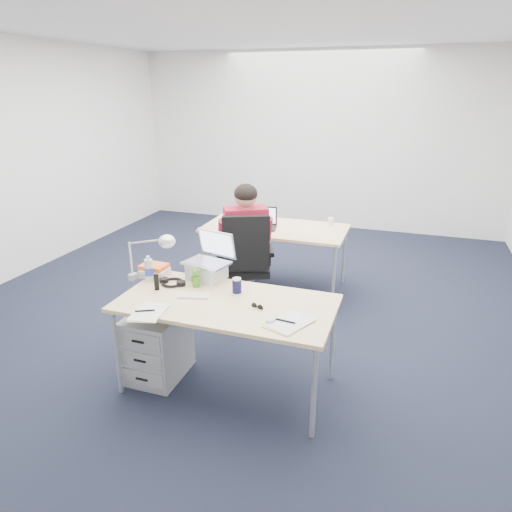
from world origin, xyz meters
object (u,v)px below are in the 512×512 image
(wireless_keyboard, at_px, (194,296))
(far_cup, at_px, (330,222))
(office_chair, at_px, (245,285))
(desk_lamp, at_px, (145,256))
(headphones, at_px, (172,282))
(cordless_phone, at_px, (157,282))
(sunglasses, at_px, (257,307))
(desk_far, at_px, (275,231))
(drawer_pedestal_near, at_px, (158,345))
(seated_person, at_px, (244,247))
(water_bottle, at_px, (149,269))
(drawer_pedestal_far, at_px, (233,263))
(bear_figurine, at_px, (196,278))
(desk_near, at_px, (226,307))
(silver_laptop, at_px, (206,257))
(dark_laptop, at_px, (261,218))
(book_stack, at_px, (154,271))
(can_koozie, at_px, (237,285))
(computer_mouse, at_px, (271,320))

(wireless_keyboard, relative_size, far_cup, 2.59)
(office_chair, xyz_separation_m, desk_lamp, (-0.45, -1.08, 0.64))
(headphones, bearing_deg, cordless_phone, -108.82)
(headphones, bearing_deg, sunglasses, -9.97)
(desk_far, xyz_separation_m, drawer_pedestal_near, (-0.38, -2.01, -0.41))
(office_chair, height_order, seated_person, seated_person)
(water_bottle, bearing_deg, drawer_pedestal_far, 88.20)
(seated_person, distance_m, drawer_pedestal_near, 1.49)
(wireless_keyboard, height_order, desk_lamp, desk_lamp)
(water_bottle, relative_size, bear_figurine, 1.42)
(desk_far, bearing_deg, bear_figurine, -93.81)
(drawer_pedestal_near, bearing_deg, desk_near, 4.41)
(desk_far, bearing_deg, far_cup, 23.26)
(silver_laptop, height_order, dark_laptop, silver_laptop)
(silver_laptop, relative_size, bear_figurine, 2.48)
(book_stack, distance_m, dark_laptop, 1.66)
(office_chair, distance_m, drawer_pedestal_near, 1.29)
(silver_laptop, distance_m, dark_laptop, 1.52)
(can_koozie, bearing_deg, computer_mouse, -43.83)
(can_koozie, distance_m, water_bottle, 0.76)
(desk_far, distance_m, wireless_keyboard, 1.96)
(seated_person, distance_m, bear_figurine, 1.22)
(office_chair, distance_m, book_stack, 1.16)
(water_bottle, bearing_deg, desk_near, -11.69)
(can_koozie, relative_size, water_bottle, 0.55)
(desk_far, distance_m, far_cup, 0.64)
(computer_mouse, xyz_separation_m, book_stack, (-1.15, 0.45, 0.03))
(wireless_keyboard, bearing_deg, desk_lamp, 150.20)
(book_stack, bearing_deg, bear_figurine, -10.81)
(far_cup, bearing_deg, computer_mouse, -89.35)
(desk_near, height_order, water_bottle, water_bottle)
(sunglasses, relative_size, desk_lamp, 0.23)
(drawer_pedestal_near, bearing_deg, headphones, 75.15)
(drawer_pedestal_near, relative_size, desk_lamp, 1.25)
(desk_far, height_order, drawer_pedestal_near, desk_far)
(desk_near, distance_m, desk_lamp, 0.81)
(drawer_pedestal_near, distance_m, bear_figurine, 0.63)
(desk_far, relative_size, office_chair, 1.46)
(silver_laptop, relative_size, far_cup, 4.09)
(wireless_keyboard, height_order, headphones, headphones)
(wireless_keyboard, height_order, water_bottle, water_bottle)
(wireless_keyboard, relative_size, dark_laptop, 0.72)
(drawer_pedestal_near, xyz_separation_m, dark_laptop, (0.24, 1.91, 0.58))
(desk_far, relative_size, dark_laptop, 4.80)
(seated_person, xyz_separation_m, cordless_phone, (-0.22, -1.36, 0.13))
(silver_laptop, xyz_separation_m, book_stack, (-0.43, -0.10, -0.14))
(wireless_keyboard, distance_m, computer_mouse, 0.70)
(office_chair, xyz_separation_m, drawer_pedestal_far, (-0.39, 0.63, -0.04))
(drawer_pedestal_near, bearing_deg, water_bottle, 127.35)
(bear_figurine, relative_size, cordless_phone, 1.15)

